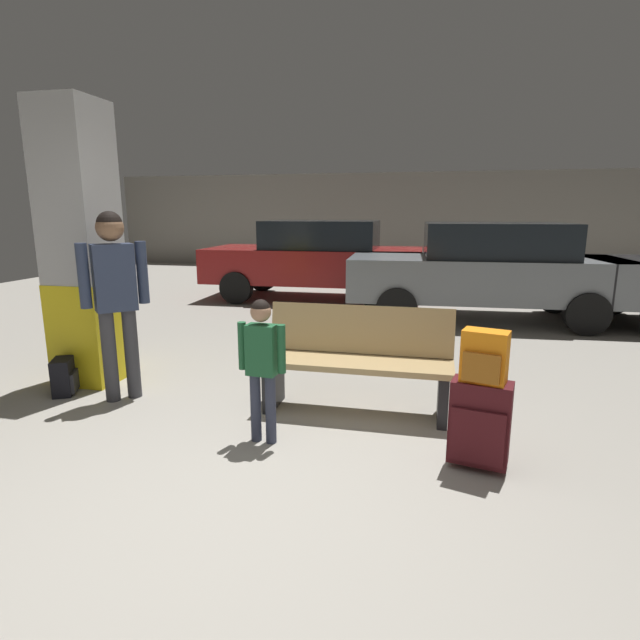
{
  "coord_description": "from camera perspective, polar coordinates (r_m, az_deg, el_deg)",
  "views": [
    {
      "loc": [
        1.09,
        -2.42,
        1.68
      ],
      "look_at": [
        0.25,
        1.3,
        0.85
      ],
      "focal_mm": 28.05,
      "sensor_mm": 36.0,
      "label": 1
    }
  ],
  "objects": [
    {
      "name": "ground_plane",
      "position": [
        6.74,
        3.01,
        -2.62
      ],
      "size": [
        18.0,
        18.0,
        0.1
      ],
      "primitive_type": "cube",
      "color": "gray"
    },
    {
      "name": "garage_back_wall",
      "position": [
        15.32,
        8.85,
        11.09
      ],
      "size": [
        18.0,
        0.12,
        2.8
      ],
      "primitive_type": "cube",
      "color": "gray",
      "rests_on": "ground_plane"
    },
    {
      "name": "structural_pillar",
      "position": [
        5.39,
        -25.49,
        7.45
      ],
      "size": [
        0.57,
        0.57,
        2.69
      ],
      "color": "yellow",
      "rests_on": "ground_plane"
    },
    {
      "name": "bench",
      "position": [
        4.26,
        4.23,
        -4.65
      ],
      "size": [
        1.6,
        0.53,
        0.89
      ],
      "color": "tan",
      "rests_on": "ground_plane"
    },
    {
      "name": "suitcase",
      "position": [
        3.51,
        17.75,
        -11.13
      ],
      "size": [
        0.41,
        0.3,
        0.6
      ],
      "color": "#471419",
      "rests_on": "ground_plane"
    },
    {
      "name": "backpack_bright",
      "position": [
        3.36,
        18.24,
        -4.05
      ],
      "size": [
        0.31,
        0.25,
        0.34
      ],
      "color": "orange",
      "rests_on": "suitcase"
    },
    {
      "name": "child",
      "position": [
        3.63,
        -6.66,
        -4.09
      ],
      "size": [
        0.37,
        0.22,
        1.08
      ],
      "color": "#33384C",
      "rests_on": "ground_plane"
    },
    {
      "name": "adult",
      "position": [
        4.73,
        -22.36,
        3.59
      ],
      "size": [
        0.44,
        0.43,
        1.68
      ],
      "color": "#38383D",
      "rests_on": "ground_plane"
    },
    {
      "name": "backpack_dark_floor",
      "position": [
        5.28,
        -27.15,
        -5.79
      ],
      "size": [
        0.28,
        0.32,
        0.34
      ],
      "color": "black",
      "rests_on": "ground_plane"
    },
    {
      "name": "parked_car_far",
      "position": [
        9.72,
        -0.46,
        7.11
      ],
      "size": [
        4.14,
        1.88,
        1.51
      ],
      "color": "maroon",
      "rests_on": "ground_plane"
    },
    {
      "name": "parked_car_near",
      "position": [
        8.22,
        18.39,
        5.55
      ],
      "size": [
        4.18,
        1.96,
        1.51
      ],
      "color": "slate",
      "rests_on": "ground_plane"
    }
  ]
}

